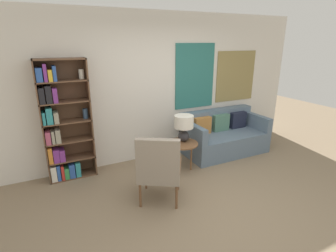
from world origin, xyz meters
The scene contains 7 objects.
ground_plane centered at (0.00, 0.00, 0.00)m, with size 14.00×14.00×0.00m, color #847056.
wall_back centered at (0.05, 2.03, 1.36)m, with size 6.40×0.08×2.70m.
bookshelf centered at (-1.69, 1.85, 0.91)m, with size 0.75×0.30×1.95m.
armchair centered at (-0.61, 0.50, 0.57)m, with size 0.78×0.77×1.00m.
couch centered at (1.33, 1.59, 0.33)m, with size 1.67×0.84×0.84m.
side_table centered at (0.16, 1.24, 0.46)m, with size 0.56×0.56×0.51m.
table_lamp centered at (0.23, 1.29, 0.81)m, with size 0.33×0.33×0.47m.
Camera 1 is at (-1.91, -2.43, 2.20)m, focal length 28.00 mm.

